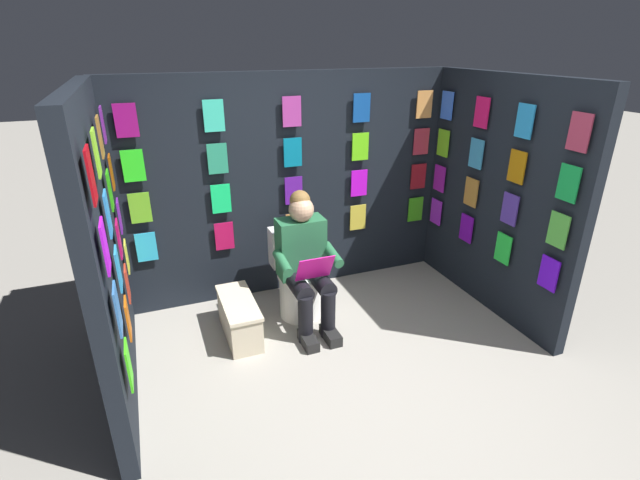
# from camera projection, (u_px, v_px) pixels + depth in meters

# --- Properties ---
(ground_plane) EXTENTS (30.00, 30.00, 0.00)m
(ground_plane) POSITION_uv_depth(u_px,v_px,m) (381.00, 408.00, 3.19)
(ground_plane) COLOR #9E998E
(display_wall_back) EXTENTS (3.20, 0.14, 2.08)m
(display_wall_back) POSITION_uv_depth(u_px,v_px,m) (291.00, 186.00, 4.42)
(display_wall_back) COLOR black
(display_wall_back) RESTS_ON ground
(display_wall_left) EXTENTS (0.14, 1.87, 2.08)m
(display_wall_left) POSITION_uv_depth(u_px,v_px,m) (497.00, 197.00, 4.11)
(display_wall_left) COLOR black
(display_wall_left) RESTS_ON ground
(display_wall_right) EXTENTS (0.14, 1.87, 2.08)m
(display_wall_right) POSITION_uv_depth(u_px,v_px,m) (105.00, 252.00, 3.04)
(display_wall_right) COLOR black
(display_wall_right) RESTS_ON ground
(toilet) EXTENTS (0.41, 0.55, 0.77)m
(toilet) POSITION_uv_depth(u_px,v_px,m) (297.00, 279.00, 4.22)
(toilet) COLOR white
(toilet) RESTS_ON ground
(person_reading) EXTENTS (0.53, 0.68, 1.19)m
(person_reading) POSITION_uv_depth(u_px,v_px,m) (306.00, 262.00, 3.92)
(person_reading) COLOR #286B42
(person_reading) RESTS_ON ground
(comic_longbox_near) EXTENTS (0.27, 0.67, 0.34)m
(comic_longbox_near) POSITION_uv_depth(u_px,v_px,m) (239.00, 318.00, 3.92)
(comic_longbox_near) COLOR beige
(comic_longbox_near) RESTS_ON ground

